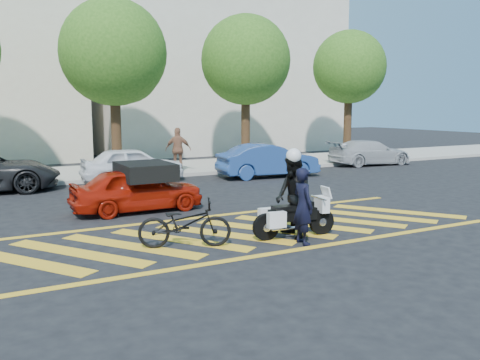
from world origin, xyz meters
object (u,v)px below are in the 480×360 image
bicycle (185,224)px  officer_moto (293,197)px  parked_mid_right (133,164)px  officer_bike (303,206)px  red_convertible (137,189)px  parked_far_right (370,153)px  parked_right (268,160)px  police_motorcycle (293,216)px

bicycle → officer_moto: bearing=-77.6°
bicycle → parked_mid_right: (1.72, 9.82, 0.17)m
officer_bike → red_convertible: officer_bike is taller
parked_far_right → red_convertible: bearing=117.6°
parked_mid_right → parked_right: 5.58m
bicycle → red_convertible: (0.20, 4.12, 0.12)m
officer_moto → parked_far_right: bearing=137.1°
parked_right → officer_bike: bearing=158.5°
red_convertible → parked_far_right: (13.78, 5.70, 0.00)m
parked_mid_right → officer_moto: bearing=-173.2°
red_convertible → parked_right: 8.15m
red_convertible → parked_mid_right: size_ratio=0.92×
parked_mid_right → parked_far_right: 12.26m
officer_bike → red_convertible: 5.50m
officer_bike → police_motorcycle: officer_bike is taller
officer_bike → bicycle: bearing=70.9°
parked_mid_right → parked_right: (5.40, -1.40, 0.02)m
police_motorcycle → officer_moto: bearing=-161.5°
parked_mid_right → parked_right: bearing=-102.0°
officer_bike → red_convertible: bearing=25.6°
police_motorcycle → parked_mid_right: 10.24m
police_motorcycle → parked_right: size_ratio=0.48×
officer_bike → parked_right: bearing=-24.6°
officer_moto → parked_right: (4.65, 8.81, -0.24)m
bicycle → red_convertible: bearing=18.6°
red_convertible → parked_far_right: parked_far_right is taller
officer_moto → parked_mid_right: bearing=-170.2°
officer_moto → officer_bike: bearing=-5.4°
officer_moto → police_motorcycle: bearing=108.5°
officer_bike → parked_far_right: officer_bike is taller
parked_far_right → parked_mid_right: bearing=95.1°
officer_moto → parked_right: bearing=157.7°
bicycle → officer_moto: size_ratio=1.04×
officer_moto → parked_mid_right: (-0.75, 10.21, -0.26)m
officer_bike → police_motorcycle: (0.12, 0.55, -0.35)m
red_convertible → parked_mid_right: 5.90m
bicycle → police_motorcycle: 2.51m
parked_right → red_convertible: bearing=127.3°
bicycle → parked_right: bearing=-18.9°
police_motorcycle → officer_moto: 0.45m
officer_bike → police_motorcycle: size_ratio=0.82×
bicycle → parked_mid_right: bearing=11.4°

